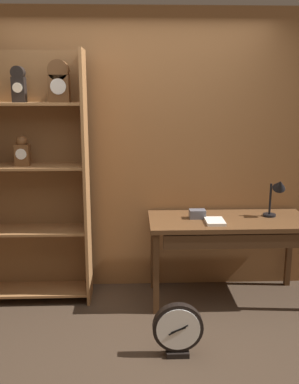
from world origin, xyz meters
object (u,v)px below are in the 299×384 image
at_px(toolbox_small, 197,214).
at_px(open_repair_manual, 215,221).
at_px(bookshelf, 3,175).
at_px(round_clock_large, 178,329).
at_px(workbench, 229,229).
at_px(desk_lamp, 277,191).

height_order(toolbox_small, open_repair_manual, toolbox_small).
relative_size(bookshelf, round_clock_large, 5.44).
xyz_separation_m(workbench, open_repair_manual, (-0.15, -0.08, 0.10)).
bearing_deg(bookshelf, open_repair_manual, -6.44).
distance_m(workbench, round_clock_large, 1.11).
bearing_deg(toolbox_small, open_repair_manual, -47.44).
distance_m(desk_lamp, open_repair_manual, 0.64).
bearing_deg(toolbox_small, desk_lamp, 0.23).
bearing_deg(round_clock_large, open_repair_manual, 63.14).
height_order(bookshelf, workbench, bookshelf).
bearing_deg(workbench, round_clock_large, -122.16).
height_order(bookshelf, round_clock_large, bookshelf).
bearing_deg(desk_lamp, round_clock_large, -136.51).
height_order(open_repair_manual, round_clock_large, open_repair_manual).
xyz_separation_m(desk_lamp, toolbox_small, (-0.71, -0.00, -0.20)).
bearing_deg(workbench, desk_lamp, 8.32).
bearing_deg(round_clock_large, bookshelf, 145.88).
height_order(bookshelf, open_repair_manual, bookshelf).
xyz_separation_m(workbench, desk_lamp, (0.43, 0.06, 0.33)).
bearing_deg(workbench, bookshelf, 176.43).
relative_size(workbench, desk_lamp, 3.80).
relative_size(bookshelf, desk_lamp, 5.92).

